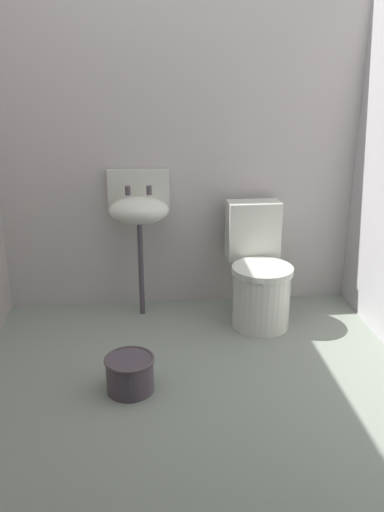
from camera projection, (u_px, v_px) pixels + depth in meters
ground_plane at (197, 412)px, 2.68m from camera, size 2.86×2.97×0.08m
wall_back at (179, 147)px, 3.53m from camera, size 2.86×0.10×2.24m
toilet_near_wall at (259, 276)px, 3.47m from camera, size 0.41×0.60×0.78m
sink at (139, 209)px, 3.44m from camera, size 0.42×0.35×0.99m
bucket at (130, 373)px, 2.76m from camera, size 0.27×0.27×0.20m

